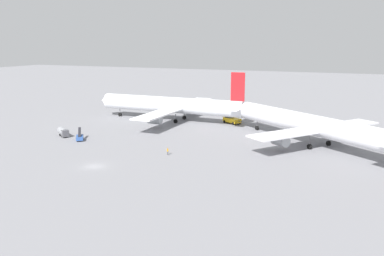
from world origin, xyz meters
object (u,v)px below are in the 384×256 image
Objects in this scene: pushback_tug at (232,119)px; ground_crew_marshaller_foreground at (168,151)px; airliner_at_gate_left at (172,105)px; airliner_being_pushed at (311,125)px; gse_belt_loader_portside at (80,137)px; gse_fuel_bowser_stubby at (63,132)px.

ground_crew_marshaller_foreground is (-1.97, -42.25, -0.37)m from pushback_tug.
airliner_at_gate_left is 31.85× the size of ground_crew_marshaller_foreground.
airliner_being_pushed is 60.87m from gse_belt_loader_portside.
gse_fuel_bowser_stubby is 35.83m from ground_crew_marshaller_foreground.
pushback_tug is at bearing 51.86° from gse_belt_loader_portside.
airliner_being_pushed reaches higher than ground_crew_marshaller_foreground.
airliner_being_pushed is 33.55m from pushback_tug.
airliner_being_pushed reaches higher than gse_belt_loader_portside.
ground_crew_marshaller_foreground is (17.83, -38.77, -4.34)m from airliner_at_gate_left.
airliner_at_gate_left is 11.82× the size of gse_belt_loader_portside.
pushback_tug is 4.97× the size of ground_crew_marshaller_foreground.
gse_belt_loader_portside is 28.54m from ground_crew_marshaller_foreground.
ground_crew_marshaller_foreground is (28.30, -3.70, 0.08)m from gse_belt_loader_portside.
gse_belt_loader_portside is at bearing -161.36° from airliner_being_pushed.
pushback_tug is 52.33m from gse_fuel_bowser_stubby.
gse_belt_loader_portside is (7.09, -1.90, -0.51)m from gse_fuel_bowser_stubby.
airliner_at_gate_left is 49.60m from airliner_being_pushed.
gse_fuel_bowser_stubby is at bearing -135.55° from pushback_tug.
pushback_tug is 42.30m from ground_crew_marshaller_foreground.
airliner_at_gate_left reaches higher than ground_crew_marshaller_foreground.
pushback_tug is at bearing 9.99° from airliner_at_gate_left.
pushback_tug is 1.84× the size of gse_belt_loader_portside.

